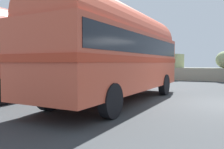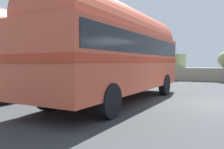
{
  "view_description": "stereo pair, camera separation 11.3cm",
  "coord_description": "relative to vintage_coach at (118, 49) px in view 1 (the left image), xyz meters",
  "views": [
    {
      "loc": [
        -0.64,
        -9.22,
        1.51
      ],
      "look_at": [
        -4.5,
        -0.48,
        1.03
      ],
      "focal_mm": 37.04,
      "sensor_mm": 36.0,
      "label": 1
    },
    {
      "loc": [
        -0.54,
        -9.18,
        1.51
      ],
      "look_at": [
        -4.5,
        -0.48,
        1.03
      ],
      "focal_mm": 37.04,
      "sensor_mm": 36.0,
      "label": 2
    }
  ],
  "objects": [
    {
      "name": "second_coach",
      "position": [
        -4.54,
        0.16,
        0.0
      ],
      "size": [
        2.53,
        8.61,
        3.7
      ],
      "rotation": [
        0.0,
        0.0,
        -0.01
      ],
      "color": "black",
      "rests_on": "ground"
    },
    {
      "name": "vintage_coach",
      "position": [
        0.0,
        0.0,
        0.0
      ],
      "size": [
        3.1,
        8.75,
        3.7
      ],
      "rotation": [
        0.0,
        0.0,
        -0.08
      ],
      "color": "black",
      "rests_on": "ground"
    }
  ]
}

